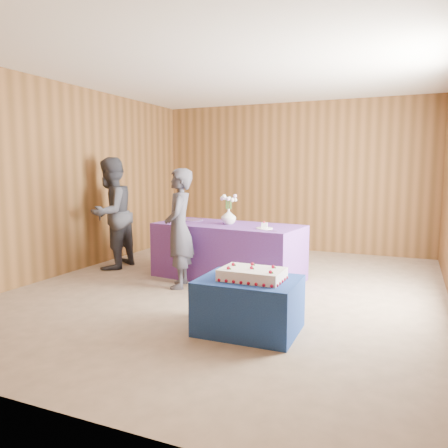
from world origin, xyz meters
The scene contains 13 objects.
ground centered at (0.00, 0.00, 0.00)m, with size 6.00×6.00×0.00m, color gray.
room_shell centered at (0.00, 0.00, 1.80)m, with size 5.04×6.04×2.72m.
cake_table centered at (0.70, -1.24, 0.25)m, with size 0.90×0.70×0.50m, color navy.
serving_table centered at (-0.24, 0.52, 0.38)m, with size 2.00×0.90×0.75m, color #5D3592.
sheet_cake centered at (0.74, -1.27, 0.55)m, with size 0.60×0.41×0.14m.
vase centered at (-0.24, 0.52, 0.86)m, with size 0.20×0.20×0.21m, color silver.
flower_spray centered at (-0.24, 0.52, 1.11)m, with size 0.24×0.23×0.18m.
platter centered at (-0.88, 0.68, 0.76)m, with size 0.32×0.32×0.02m, color #6D4891.
plate centered at (0.35, 0.29, 0.76)m, with size 0.21×0.21×0.01m, color white.
cake_slice centered at (0.35, 0.29, 0.80)m, with size 0.09×0.08×0.09m.
knife centered at (0.44, 0.15, 0.75)m, with size 0.26×0.02×0.00m, color silver.
guest_left centered at (-0.64, -0.14, 0.75)m, with size 0.55×0.36×1.51m, color #3E3D48.
guest_right centered at (-2.10, 0.40, 0.84)m, with size 0.81×0.63×1.67m, color #373842.
Camera 1 is at (2.03, -4.93, 1.50)m, focal length 35.00 mm.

